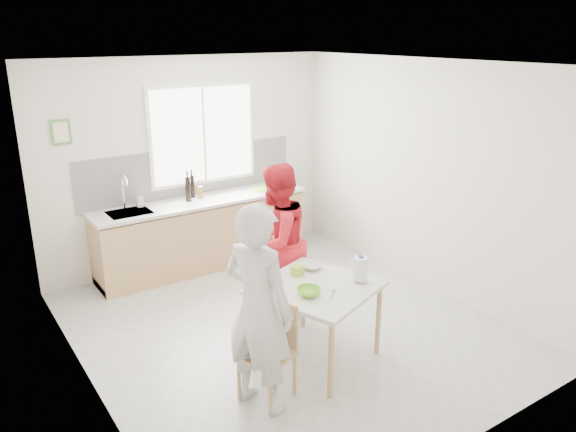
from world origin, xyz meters
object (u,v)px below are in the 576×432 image
Objects in this scene: person_white at (259,309)px; milk_jug at (361,268)px; dining_table at (316,294)px; wine_bottle_a at (188,189)px; wine_bottle_b at (192,186)px; bowl_green at (309,292)px; chair_far at (269,276)px; chair_left at (271,346)px; person_red at (276,243)px; bowl_white at (311,266)px.

person_white is 1.20m from milk_jug.
wine_bottle_a is at bearing 91.21° from dining_table.
wine_bottle_b reaches higher than dining_table.
bowl_green is (0.62, 0.18, -0.09)m from person_white.
bowl_green is 2.78m from wine_bottle_a.
wine_bottle_b is (0.02, 1.89, 0.56)m from chair_far.
wine_bottle_b is (0.23, 2.90, 0.28)m from bowl_green.
milk_jug is at bearing 74.43° from chair_left.
chair_left is 1.13m from milk_jug.
person_red is 7.93× the size of bowl_green.
person_red is 6.97× the size of milk_jug.
chair_left is at bearing -159.71° from dining_table.
wine_bottle_a is 0.18m from wine_bottle_b.
milk_jug is (0.36, -1.04, 0.39)m from chair_far.
dining_table is 3.96× the size of wine_bottle_a.
bowl_green is at bearing -122.31° from chair_far.
person_white is at bearing -164.13° from bowl_green.
milk_jug is (0.21, -0.49, 0.11)m from bowl_white.
chair_left is at bearing -103.15° from wine_bottle_b.
person_white is (-0.15, -0.06, 0.42)m from chair_left.
bowl_white is (0.15, -0.55, 0.28)m from chair_far.
bowl_green is (-0.17, -0.12, 0.11)m from dining_table.
dining_table is 0.74× the size of person_red.
chair_far is 3.07× the size of wine_bottle_b.
dining_table is at bearing -113.12° from chair_far.
dining_table is 4.23× the size of wine_bottle_b.
chair_left is at bearing -90.00° from person_white.
milk_jug is (1.04, 0.09, 0.43)m from chair_left.
person_red is 8.34× the size of bowl_white.
bowl_white is at bearing 72.86° from person_red.
milk_jug is 2.96m from wine_bottle_b.
chair_left is at bearing -165.59° from bowl_green.
wine_bottle_b is (-0.10, 1.86, 0.22)m from person_red.
bowl_white is 2.34m from wine_bottle_a.
person_white is 3.04m from wine_bottle_a.
person_white reaches higher than bowl_green.
wine_bottle_a reaches higher than dining_table.
wine_bottle_b is at bearing -35.85° from person_white.
dining_table is at bearing 138.99° from milk_jug.
dining_table is 0.40m from bowl_white.
chair_far is at bearing 105.27° from bowl_white.
wine_bottle_b is at bearing 88.72° from dining_table.
chair_far is 1.97m from wine_bottle_b.
bowl_white is at bearing 104.23° from chair_left.
dining_table is 0.23m from bowl_green.
wine_bottle_a reaches higher than chair_left.
chair_far is 4.50× the size of bowl_white.
chair_far is at bearing -4.20° from person_red.
milk_jug is at bearing -3.55° from bowl_green.
wine_bottle_b reaches higher than bowl_white.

